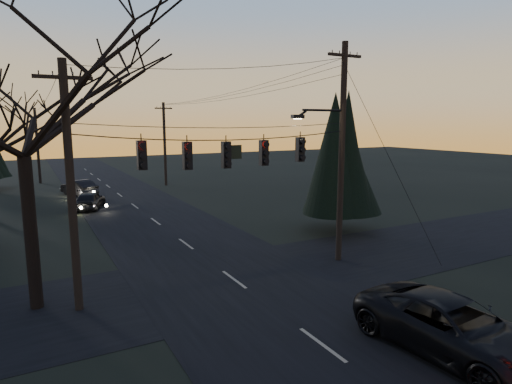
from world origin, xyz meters
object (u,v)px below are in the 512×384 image
utility_pole_far_r (166,185)px  sedan_oncoming_b (79,188)px  sedan_oncoming_a (90,200)px  utility_pole_far_l (41,183)px  evergreen_right (341,161)px  utility_pole_left (79,309)px  suv_near (453,328)px  utility_pole_right (338,260)px  bare_tree_left (18,92)px

utility_pole_far_r → sedan_oncoming_b: bearing=-164.6°
sedan_oncoming_a → utility_pole_far_l: bearing=-58.9°
evergreen_right → utility_pole_far_r: bearing=98.8°
sedan_oncoming_b → utility_pole_far_l: bearing=-97.6°
utility_pole_far_r → utility_pole_far_l: (-11.50, 8.00, 0.00)m
utility_pole_left → sedan_oncoming_b: 25.76m
utility_pole_far_l → suv_near: size_ratio=1.41×
utility_pole_right → utility_pole_far_r: 28.00m
utility_pole_far_l → bare_tree_left: 35.92m
utility_pole_right → utility_pole_far_r: size_ratio=1.18×
utility_pole_far_r → suv_near: bearing=-94.1°
utility_pole_far_r → sedan_oncoming_b: utility_pole_far_r is taller
utility_pole_far_r → evergreen_right: evergreen_right is taller
utility_pole_far_r → sedan_oncoming_b: (-8.70, -2.40, 0.69)m
utility_pole_far_r → suv_near: 36.22m
evergreen_right → sedan_oncoming_b: bearing=120.2°
utility_pole_left → suv_near: (8.92, -8.12, 0.79)m
utility_pole_left → utility_pole_far_l: size_ratio=1.06×
evergreen_right → suv_near: (-6.22, -12.54, -3.41)m
sedan_oncoming_a → utility_pole_left: bearing=103.4°
sedan_oncoming_b → suv_near: bearing=77.6°
bare_tree_left → suv_near: (10.22, -9.01, -6.68)m
utility_pole_far_l → bare_tree_left: size_ratio=0.75×
utility_pole_left → utility_pole_far_l: utility_pole_left is taller
evergreen_right → utility_pole_left: bearing=-163.7°
utility_pole_left → utility_pole_far_r: size_ratio=1.00×
suv_near → sedan_oncoming_b: size_ratio=1.35×
evergreen_right → sedan_oncoming_b: size_ratio=1.72×
sedan_oncoming_b → utility_pole_left: bearing=61.1°
utility_pole_far_l → evergreen_right: evergreen_right is taller
evergreen_right → sedan_oncoming_a: (-12.34, 14.07, -3.52)m
utility_pole_far_r → bare_tree_left: 30.90m
sedan_oncoming_a → sedan_oncoming_b: sedan_oncoming_b is taller
utility_pole_left → sedan_oncoming_b: utility_pole_left is taller
utility_pole_far_l → utility_pole_left: bearing=-90.0°
evergreen_right → bare_tree_left: bearing=-167.9°
bare_tree_left → evergreen_right: bearing=12.1°
utility_pole_far_l → suv_near: bearing=-78.6°
utility_pole_right → sedan_oncoming_a: utility_pole_right is taller
utility_pole_right → sedan_oncoming_a: 20.44m
utility_pole_right → utility_pole_far_l: utility_pole_right is taller
sedan_oncoming_b → evergreen_right: bearing=97.6°
bare_tree_left → sedan_oncoming_b: bearing=80.6°
utility_pole_right → suv_near: size_ratio=1.77×
utility_pole_left → suv_near: size_ratio=1.50×
utility_pole_far_r → evergreen_right: size_ratio=1.18×
utility_pole_far_r → sedan_oncoming_a: size_ratio=2.14×
bare_tree_left → suv_near: size_ratio=1.89×
utility_pole_right → suv_near: bearing=-107.6°
suv_near → utility_pole_left: bearing=133.3°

